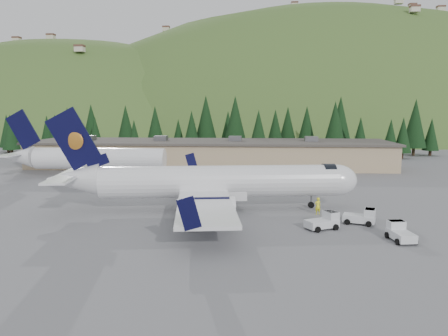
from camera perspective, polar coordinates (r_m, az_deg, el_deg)
ground at (r=50.44m, az=-0.48°, el=-5.43°), size 600.00×600.00×0.00m
airliner at (r=49.77m, az=-1.67°, el=-1.94°), size 35.33×33.27×11.73m
second_airliner at (r=77.00m, az=-17.97°, el=1.27°), size 27.50×11.00×10.05m
baggage_tug_a at (r=43.39m, az=12.96°, el=-6.80°), size 3.47×2.90×1.66m
baggage_tug_b at (r=46.10m, az=17.58°, el=-6.12°), size 3.40×2.62×1.64m
baggage_tug_c at (r=41.67m, az=21.97°, el=-7.81°), size 2.16×3.18×1.60m
terminal_building at (r=87.86m, az=-1.81°, el=1.94°), size 71.00×17.00×6.10m
ramp_worker at (r=48.96m, az=12.15°, el=-4.87°), size 0.81×0.67×1.90m
tree_line at (r=110.35m, az=0.36°, el=5.41°), size 112.35×16.69×13.71m
hills at (r=277.58m, az=14.35°, el=-12.37°), size 614.00×330.00×300.00m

